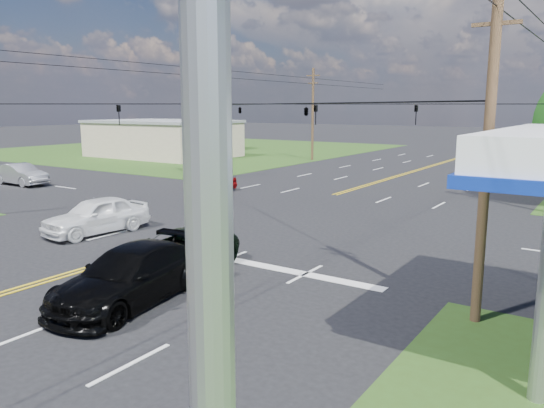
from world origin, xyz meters
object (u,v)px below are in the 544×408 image
Objects in this scene: pole_se at (488,143)px; tree_far_l at (205,112)px; retail_nw at (163,140)px; sedan_silver at (21,174)px; pickup_white at (96,215)px; polesign_se at (206,80)px; pole_left_far at (313,113)px; pole_nw at (197,119)px; pickup_dkgreen at (177,252)px; suv_black at (131,275)px.

tree_far_l is at bearing 137.66° from pole_se.
retail_nw is 24.38m from sedan_silver.
pickup_white is 0.66× the size of polesign_se.
pole_left_far reaches higher than polesign_se.
pole_nw is at bearing -90.00° from pole_left_far.
pole_nw is 19.00m from pole_left_far.
polesign_se is at bearing -120.68° from sedan_silver.
pickup_dkgreen is at bearing -50.27° from pole_nw.
polesign_se is at bearing -50.77° from pickup_dkgreen.
polesign_se reaches higher than pickup_white.
pickup_white is 1.02× the size of sedan_silver.
pole_se is 1.83× the size of pickup_dkgreen.
suv_black is (0.93, -2.97, 0.12)m from pickup_dkgreen.
retail_nw is 21.60m from pole_nw.
pole_nw is (17.00, -13.00, 2.92)m from retail_nw.
tree_far_l is 1.51× the size of suv_black.
retail_nw is 2.10× the size of polesign_se.
pole_left_far is at bearing 19.44° from retail_nw.
suv_black is 14.73m from polesign_se.
sedan_silver is at bearing 150.15° from polesign_se.
sedan_silver is at bearing -107.23° from pole_left_far.
pole_se is 1.25× the size of polesign_se.
suv_black is at bearing -46.06° from retail_nw.
pickup_dkgreen is at bearing -172.88° from pole_se.
pickup_dkgreen is 1.06× the size of sedan_silver.
retail_nw is at bearing 130.27° from pickup_dkgreen.
pickup_dkgreen is at bearing 134.62° from polesign_se.
tree_far_l is 57.92m from suv_black.
pickup_dkgreen is at bearing -50.36° from tree_far_l.
tree_far_l is 71.33m from polesign_se.
pole_se reaches higher than pickup_dkgreen.
polesign_se is at bearing -30.44° from pickup_white.
pole_se reaches higher than sedan_silver.
sedan_silver is 0.65× the size of polesign_se.
pickup_white is at bearing -112.39° from sedan_silver.
pole_left_far is 19.42m from tree_far_l.
pickup_white is 19.05m from sedan_silver.
pole_se is at bearing -103.71° from sedan_silver.
pole_se is 10.92m from pickup_dkgreen.
sedan_silver is (-9.00, -10.00, -4.10)m from pole_nw.
pickup_white is at bearing -49.39° from retail_nw.
pickup_dkgreen is 3.12m from suv_black.
tree_far_l is 34.76m from sedan_silver.
pole_nw reaches higher than suv_black.
pole_left_far is 57.11m from polesign_se.
pole_left_far is 1.32× the size of polesign_se.
polesign_se is (10.66, -8.78, 5.11)m from suv_black.
pickup_white reaches higher than suv_black.
polesign_se is at bearing -49.21° from tree_far_l.
tree_far_l reaches higher than retail_nw.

